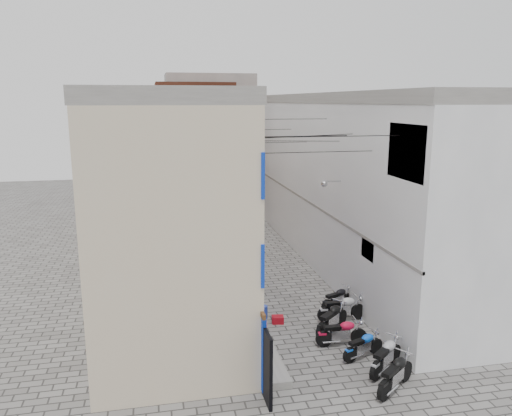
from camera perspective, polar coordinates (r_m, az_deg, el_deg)
ground at (r=16.70m, az=9.79°, el=-19.09°), size 90.00×90.00×0.00m
plinth at (r=27.76m, az=-4.15°, el=-5.69°), size 0.90×26.00×0.25m
building_left at (r=26.48m, az=-10.58°, el=3.00°), size 5.10×27.00×9.00m
building_right at (r=28.52m, az=9.91°, el=3.69°), size 5.94×26.00×9.00m
building_far_brick_left at (r=41.51m, az=-7.02°, el=7.07°), size 6.00×6.00×10.00m
building_far_brick_right at (r=44.27m, az=-0.72°, el=6.17°), size 5.00×6.00×8.00m
building_far_concrete at (r=47.62m, az=-5.25°, el=8.35°), size 8.00×5.00×11.00m
far_shopfront at (r=39.50m, az=-3.63°, el=1.31°), size 2.00×0.30×2.40m
overhead_wires at (r=21.61m, az=2.97°, el=8.19°), size 5.80×13.02×1.32m
motorcycle_a at (r=16.40m, az=15.70°, el=-17.63°), size 2.03×1.73×1.18m
motorcycle_b at (r=17.32m, az=14.65°, el=-15.88°), size 1.99×1.77×1.18m
motorcycle_c at (r=17.96m, az=12.17°, el=-14.98°), size 1.82×1.12×1.01m
motorcycle_d at (r=18.61m, az=9.77°, el=-13.71°), size 1.93×0.70×1.10m
motorcycle_e at (r=19.50m, az=8.69°, el=-12.24°), size 2.03×1.85×1.21m
motorcycle_f at (r=20.49m, az=9.83°, el=-11.08°), size 2.04×0.66×1.18m
motorcycle_g at (r=21.57m, az=9.31°, el=-10.05°), size 1.86×1.26×1.04m
person_a at (r=16.41m, az=0.93°, el=-15.27°), size 0.39×0.59×1.61m
person_b at (r=21.94m, az=-1.14°, el=-7.97°), size 1.00×1.00×1.63m
water_jug_near at (r=20.58m, az=0.86°, el=-11.80°), size 0.35×0.35×0.52m
water_jug_far at (r=20.72m, az=0.19°, el=-11.61°), size 0.35×0.35×0.53m
red_crate at (r=20.22m, az=2.49°, el=-12.62°), size 0.51×0.41×0.29m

